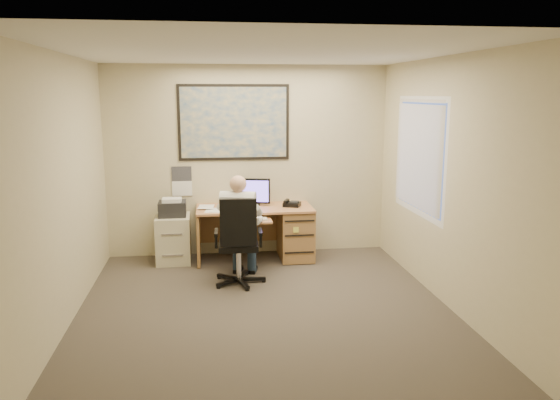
{
  "coord_description": "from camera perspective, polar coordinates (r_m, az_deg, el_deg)",
  "views": [
    {
      "loc": [
        -0.58,
        -5.51,
        2.3
      ],
      "look_at": [
        0.33,
        1.3,
        0.96
      ],
      "focal_mm": 35.0,
      "sensor_mm": 36.0,
      "label": 1
    }
  ],
  "objects": [
    {
      "name": "office_chair",
      "position": [
        6.69,
        -4.29,
        -6.16
      ],
      "size": [
        0.69,
        0.69,
        1.1
      ],
      "rotation": [
        0.0,
        0.0,
        -0.05
      ],
      "color": "black",
      "rests_on": "ground"
    },
    {
      "name": "window_blinds",
      "position": [
        6.84,
        14.33,
        4.43
      ],
      "size": [
        0.06,
        1.4,
        1.3
      ],
      "primitive_type": null,
      "color": "beige",
      "rests_on": "room_shell"
    },
    {
      "name": "desk",
      "position": [
        7.69,
        -0.17,
        -2.92
      ],
      "size": [
        1.6,
        0.97,
        1.12
      ],
      "color": "tan",
      "rests_on": "ground"
    },
    {
      "name": "person",
      "position": [
        6.68,
        -4.4,
        -3.11
      ],
      "size": [
        0.72,
        0.89,
        1.34
      ],
      "primitive_type": null,
      "rotation": [
        0.0,
        0.0,
        -0.25
      ],
      "color": "silver",
      "rests_on": "office_chair"
    },
    {
      "name": "world_map",
      "position": [
        7.75,
        -4.84,
        8.07
      ],
      "size": [
        1.56,
        0.03,
        1.06
      ],
      "primitive_type": "cube",
      "color": "#1E4C93",
      "rests_on": "room_shell"
    },
    {
      "name": "room_shell",
      "position": [
        5.62,
        -1.62,
        1.33
      ],
      "size": [
        4.0,
        4.5,
        2.7
      ],
      "color": "#3D372F",
      "rests_on": "ground"
    },
    {
      "name": "wall_calendar",
      "position": [
        7.85,
        -10.23,
        1.95
      ],
      "size": [
        0.28,
        0.01,
        0.42
      ],
      "primitive_type": "cube",
      "color": "white",
      "rests_on": "room_shell"
    },
    {
      "name": "filing_cabinet",
      "position": [
        7.69,
        -11.08,
        -3.56
      ],
      "size": [
        0.47,
        0.56,
        0.9
      ],
      "rotation": [
        0.0,
        0.0,
        0.01
      ],
      "color": "beige",
      "rests_on": "ground"
    }
  ]
}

